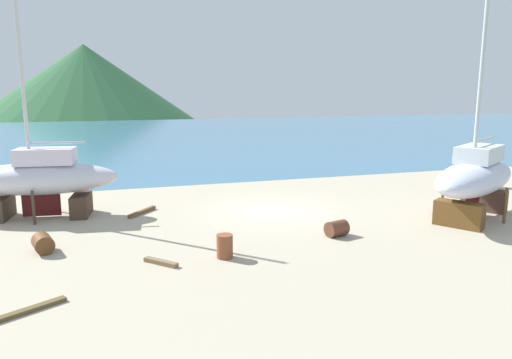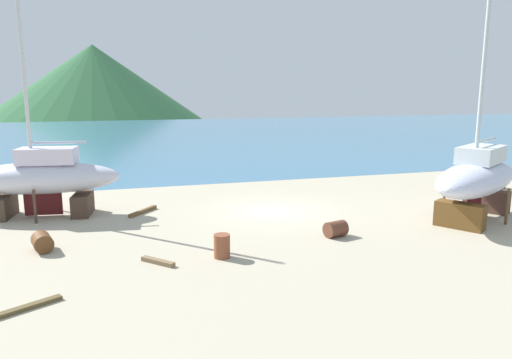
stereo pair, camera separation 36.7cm
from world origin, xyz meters
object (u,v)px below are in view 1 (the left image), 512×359
object	(u,v)px
sailboat_large_starboard	(40,179)
barrel_tipped_right	(468,176)
barrel_rust_mid	(225,246)
barrel_rust_far	(451,180)
sailboat_far_slipway	(475,177)
barrel_ochre	(43,243)
barrel_tipped_left	(495,181)
barrel_tar_black	(337,228)

from	to	relation	value
sailboat_large_starboard	barrel_tipped_right	bearing A→B (deg)	-169.32
barrel_rust_mid	barrel_rust_far	bearing A→B (deg)	25.85
sailboat_far_slipway	barrel_ochre	size ratio (longest dim) A/B	14.00
sailboat_far_slipway	sailboat_large_starboard	bearing A→B (deg)	-49.95
barrel_tipped_left	barrel_tipped_right	world-z (taller)	barrel_tipped_left
barrel_tipped_left	barrel_tar_black	bearing A→B (deg)	-156.55
sailboat_far_slipway	barrel_rust_mid	distance (m)	11.49
barrel_rust_far	barrel_tipped_right	distance (m)	2.87
sailboat_far_slipway	barrel_tipped_left	bearing A→B (deg)	-172.54
sailboat_far_slipway	barrel_ochre	xyz separation A→B (m)	(-17.02, 0.75, -1.46)
barrel_rust_mid	barrel_tar_black	bearing A→B (deg)	12.48
barrel_rust_mid	barrel_tipped_right	bearing A→B (deg)	26.67
barrel_tar_black	barrel_ochre	bearing A→B (deg)	172.52
barrel_rust_far	barrel_tipped_right	xyz separation A→B (m)	(2.44, 1.49, -0.19)
barrel_tipped_right	barrel_ochre	bearing A→B (deg)	-164.67
barrel_rust_far	barrel_ochre	xyz separation A→B (m)	(-20.52, -4.80, -0.14)
barrel_tar_black	barrel_tipped_left	distance (m)	13.83
barrel_rust_mid	barrel_rust_far	xyz separation A→B (m)	(14.79, 7.17, 0.07)
barrel_tar_black	barrel_tipped_right	distance (m)	14.80
sailboat_large_starboard	barrel_ochre	world-z (taller)	sailboat_large_starboard
barrel_rust_far	barrel_tipped_left	size ratio (longest dim) A/B	1.22
sailboat_far_slipway	barrel_tipped_left	size ratio (longest dim) A/B	15.68
barrel_tipped_right	sailboat_far_slipway	bearing A→B (deg)	-130.13
sailboat_far_slipway	barrel_rust_far	bearing A→B (deg)	-154.18
barrel_ochre	barrel_tipped_right	size ratio (longest dim) A/B	0.95
barrel_ochre	sailboat_far_slipway	bearing A→B (deg)	-2.52
sailboat_large_starboard	barrel_ochre	size ratio (longest dim) A/B	11.79
barrel_tipped_left	barrel_tipped_right	bearing A→B (deg)	90.63
barrel_rust_far	barrel_tar_black	bearing A→B (deg)	-148.96
barrel_tar_black	barrel_tipped_right	size ratio (longest dim) A/B	0.88
barrel_rust_far	sailboat_far_slipway	bearing A→B (deg)	-122.19
barrel_tar_black	sailboat_large_starboard	bearing A→B (deg)	149.86
sailboat_far_slipway	barrel_rust_far	xyz separation A→B (m)	(3.50, 5.55, -1.31)
barrel_tipped_left	barrel_tipped_right	xyz separation A→B (m)	(-0.02, 2.14, -0.11)
barrel_rust_mid	barrel_tar_black	world-z (taller)	barrel_rust_mid
sailboat_large_starboard	barrel_tipped_left	world-z (taller)	sailboat_large_starboard
barrel_tar_black	barrel_tipped_left	world-z (taller)	barrel_tipped_left
barrel_tipped_left	barrel_ochre	size ratio (longest dim) A/B	0.89
sailboat_far_slipway	barrel_rust_far	size ratio (longest dim) A/B	12.89
barrel_rust_mid	barrel_tipped_right	distance (m)	19.28
barrel_rust_mid	barrel_tipped_right	xyz separation A→B (m)	(17.23, 8.66, -0.12)
barrel_rust_far	barrel_tipped_left	distance (m)	2.55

